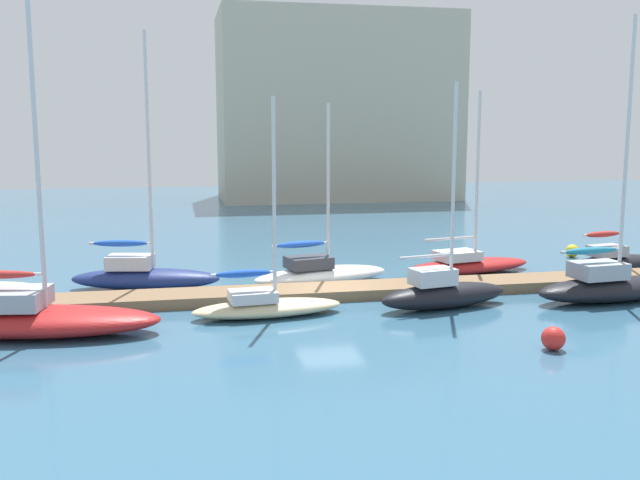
{
  "coord_description": "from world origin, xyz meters",
  "views": [
    {
      "loc": [
        -5.88,
        -26.89,
        6.51
      ],
      "look_at": [
        0.0,
        2.0,
        2.0
      ],
      "focal_mm": 39.59,
      "sensor_mm": 36.0,
      "label": 1
    }
  ],
  "objects_px": {
    "sailboat_2": "(143,274)",
    "sailboat_6": "(467,263)",
    "sailboat_7": "(609,284)",
    "harbor_building_distant": "(337,108)",
    "sailboat_1": "(30,316)",
    "sailboat_8": "(614,259)",
    "mooring_buoy_red": "(553,338)",
    "sailboat_5": "(443,292)",
    "sailboat_4": "(320,272)",
    "sailboat_3": "(265,304)",
    "mooring_buoy_yellow": "(572,251)"
  },
  "relations": [
    {
      "from": "sailboat_6",
      "to": "mooring_buoy_red",
      "type": "xyz_separation_m",
      "value": [
        -2.18,
        -11.56,
        -0.1
      ]
    },
    {
      "from": "sailboat_2",
      "to": "sailboat_3",
      "type": "distance_m",
      "value": 7.02
    },
    {
      "from": "sailboat_4",
      "to": "mooring_buoy_yellow",
      "type": "relative_size",
      "value": 11.33
    },
    {
      "from": "sailboat_3",
      "to": "sailboat_6",
      "type": "relative_size",
      "value": 0.92
    },
    {
      "from": "sailboat_1",
      "to": "mooring_buoy_yellow",
      "type": "bearing_deg",
      "value": 30.19
    },
    {
      "from": "sailboat_4",
      "to": "harbor_building_distant",
      "type": "xyz_separation_m",
      "value": [
        9.71,
        39.45,
        8.34
      ]
    },
    {
      "from": "mooring_buoy_red",
      "to": "harbor_building_distant",
      "type": "bearing_deg",
      "value": 84.68
    },
    {
      "from": "sailboat_7",
      "to": "harbor_building_distant",
      "type": "xyz_separation_m",
      "value": [
        -0.72,
        44.69,
        8.21
      ]
    },
    {
      "from": "sailboat_2",
      "to": "harbor_building_distant",
      "type": "relative_size",
      "value": 0.46
    },
    {
      "from": "sailboat_8",
      "to": "mooring_buoy_red",
      "type": "relative_size",
      "value": 11.51
    },
    {
      "from": "sailboat_7",
      "to": "harbor_building_distant",
      "type": "relative_size",
      "value": 0.47
    },
    {
      "from": "mooring_buoy_red",
      "to": "sailboat_8",
      "type": "bearing_deg",
      "value": 49.16
    },
    {
      "from": "sailboat_7",
      "to": "sailboat_5",
      "type": "bearing_deg",
      "value": 172.61
    },
    {
      "from": "sailboat_7",
      "to": "sailboat_8",
      "type": "height_order",
      "value": "sailboat_7"
    },
    {
      "from": "sailboat_2",
      "to": "mooring_buoy_yellow",
      "type": "height_order",
      "value": "sailboat_2"
    },
    {
      "from": "sailboat_2",
      "to": "sailboat_3",
      "type": "relative_size",
      "value": 1.36
    },
    {
      "from": "sailboat_7",
      "to": "sailboat_8",
      "type": "bearing_deg",
      "value": 49.25
    },
    {
      "from": "sailboat_4",
      "to": "mooring_buoy_yellow",
      "type": "bearing_deg",
      "value": 2.31
    },
    {
      "from": "sailboat_3",
      "to": "sailboat_2",
      "type": "bearing_deg",
      "value": 124.34
    },
    {
      "from": "sailboat_5",
      "to": "sailboat_3",
      "type": "bearing_deg",
      "value": 167.61
    },
    {
      "from": "sailboat_1",
      "to": "sailboat_4",
      "type": "bearing_deg",
      "value": 37.29
    },
    {
      "from": "sailboat_5",
      "to": "sailboat_8",
      "type": "height_order",
      "value": "sailboat_8"
    },
    {
      "from": "sailboat_3",
      "to": "sailboat_7",
      "type": "height_order",
      "value": "sailboat_7"
    },
    {
      "from": "sailboat_3",
      "to": "sailboat_5",
      "type": "bearing_deg",
      "value": -6.06
    },
    {
      "from": "sailboat_1",
      "to": "sailboat_8",
      "type": "relative_size",
      "value": 1.3
    },
    {
      "from": "sailboat_4",
      "to": "mooring_buoy_yellow",
      "type": "height_order",
      "value": "sailboat_4"
    },
    {
      "from": "sailboat_2",
      "to": "harbor_building_distant",
      "type": "bearing_deg",
      "value": 76.93
    },
    {
      "from": "sailboat_2",
      "to": "sailboat_6",
      "type": "xyz_separation_m",
      "value": [
        14.66,
        0.47,
        -0.18
      ]
    },
    {
      "from": "sailboat_7",
      "to": "sailboat_8",
      "type": "xyz_separation_m",
      "value": [
        3.77,
        5.28,
        -0.1
      ]
    },
    {
      "from": "mooring_buoy_red",
      "to": "mooring_buoy_yellow",
      "type": "height_order",
      "value": "mooring_buoy_red"
    },
    {
      "from": "sailboat_4",
      "to": "sailboat_1",
      "type": "bearing_deg",
      "value": -164.79
    },
    {
      "from": "sailboat_2",
      "to": "sailboat_6",
      "type": "height_order",
      "value": "sailboat_2"
    },
    {
      "from": "sailboat_7",
      "to": "harbor_building_distant",
      "type": "height_order",
      "value": "harbor_building_distant"
    },
    {
      "from": "sailboat_2",
      "to": "mooring_buoy_yellow",
      "type": "xyz_separation_m",
      "value": [
        21.78,
        3.36,
        -0.3
      ]
    },
    {
      "from": "sailboat_3",
      "to": "mooring_buoy_red",
      "type": "distance_m",
      "value": 9.82
    },
    {
      "from": "sailboat_2",
      "to": "mooring_buoy_red",
      "type": "relative_size",
      "value": 14.58
    },
    {
      "from": "sailboat_5",
      "to": "sailboat_8",
      "type": "xyz_separation_m",
      "value": [
        10.51,
        5.03,
        -0.05
      ]
    },
    {
      "from": "sailboat_2",
      "to": "mooring_buoy_red",
      "type": "distance_m",
      "value": 16.7
    },
    {
      "from": "sailboat_8",
      "to": "mooring_buoy_red",
      "type": "distance_m",
      "value": 13.98
    },
    {
      "from": "sailboat_4",
      "to": "sailboat_5",
      "type": "distance_m",
      "value": 6.21
    },
    {
      "from": "sailboat_3",
      "to": "harbor_building_distant",
      "type": "height_order",
      "value": "harbor_building_distant"
    },
    {
      "from": "sailboat_6",
      "to": "mooring_buoy_yellow",
      "type": "distance_m",
      "value": 7.68
    },
    {
      "from": "sailboat_3",
      "to": "sailboat_5",
      "type": "distance_m",
      "value": 6.67
    },
    {
      "from": "sailboat_2",
      "to": "sailboat_5",
      "type": "distance_m",
      "value": 12.42
    },
    {
      "from": "mooring_buoy_yellow",
      "to": "harbor_building_distant",
      "type": "distance_m",
      "value": 36.84
    },
    {
      "from": "sailboat_1",
      "to": "sailboat_8",
      "type": "distance_m",
      "value": 25.57
    },
    {
      "from": "sailboat_5",
      "to": "sailboat_2",
      "type": "bearing_deg",
      "value": 142.12
    },
    {
      "from": "sailboat_2",
      "to": "mooring_buoy_red",
      "type": "bearing_deg",
      "value": -30.92
    },
    {
      "from": "sailboat_5",
      "to": "sailboat_4",
      "type": "bearing_deg",
      "value": 115.15
    },
    {
      "from": "sailboat_6",
      "to": "sailboat_8",
      "type": "height_order",
      "value": "sailboat_6"
    }
  ]
}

